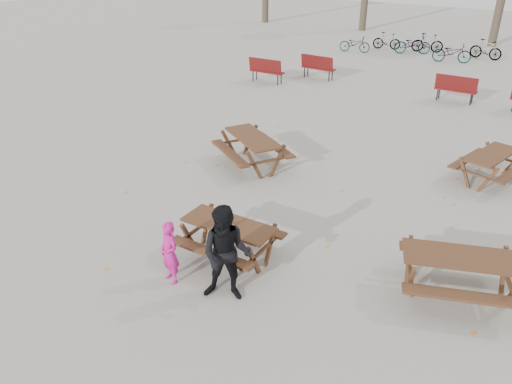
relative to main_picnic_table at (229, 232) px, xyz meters
The scene contains 13 objects.
ground 0.59m from the main_picnic_table, ahead, with size 80.00×80.00×0.00m, color gray.
main_picnic_table is the anchor object (origin of this frame).
food_tray 0.24m from the main_picnic_table, 51.90° to the right, with size 0.18×0.11×0.04m, color silver.
bread_roll 0.28m from the main_picnic_table, 51.90° to the right, with size 0.14×0.06×0.05m, color tan.
soda_bottle 0.31m from the main_picnic_table, 41.18° to the right, with size 0.07×0.07×0.17m.
child 1.26m from the main_picnic_table, 112.38° to the right, with size 0.44×0.29×1.22m, color #CD1984.
adult 1.24m from the main_picnic_table, 57.07° to the right, with size 0.87×0.68×1.79m, color black.
picnic_table_east 4.18m from the main_picnic_table, 15.56° to the left, with size 1.93×1.56×0.83m, color #3C2715, non-canonical shape.
picnic_table_north 4.34m from the main_picnic_table, 116.00° to the left, with size 1.97×1.59×0.85m, color #3C2715, non-canonical shape.
picnic_table_far 7.31m from the main_picnic_table, 59.32° to the left, with size 1.75×1.41×0.75m, color #3C2715, non-canonical shape.
park_bench_row 12.59m from the main_picnic_table, 95.16° to the left, with size 11.58×2.21×1.03m.
bicycle_row 20.17m from the main_picnic_table, 95.11° to the left, with size 7.84×2.77×0.97m.
fallen_leaves 2.62m from the main_picnic_table, 78.69° to the left, with size 11.00×11.00×0.01m, color orange, non-canonical shape.
Camera 1 is at (4.70, -6.64, 5.70)m, focal length 35.00 mm.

